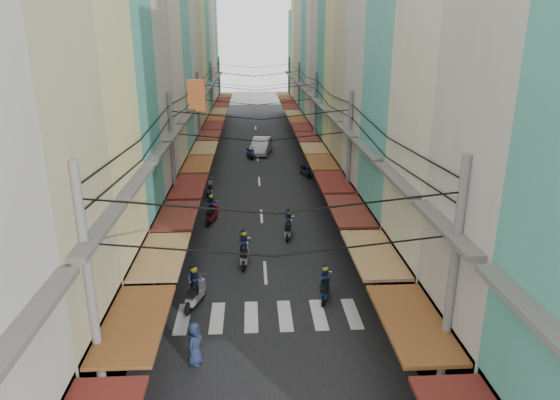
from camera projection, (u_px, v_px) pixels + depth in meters
name	position (u px, v px, depth m)	size (l,w,h in m)	color
ground	(264.00, 256.00, 26.29)	(160.00, 160.00, 0.00)	slate
road	(258.00, 163.00, 45.23)	(10.00, 80.00, 0.02)	black
sidewalk_left	(186.00, 164.00, 44.87)	(3.00, 80.00, 0.06)	gray
sidewalk_right	(329.00, 162.00, 45.59)	(3.00, 80.00, 0.06)	gray
crosswalk	(268.00, 316.00, 20.59)	(7.55, 2.40, 0.01)	silver
building_row_left	(154.00, 52.00, 38.46)	(7.80, 67.67, 23.70)	#B9B2A9
building_row_right	(357.00, 57.00, 39.34)	(7.80, 68.98, 22.59)	teal
utility_poles	(258.00, 96.00, 38.44)	(10.20, 66.13, 8.20)	slate
white_car	(261.00, 154.00, 48.91)	(5.47, 2.15, 1.93)	silver
bicycle	(383.00, 265.00, 25.18)	(0.62, 1.66, 1.14)	black
moving_scooters	(249.00, 223.00, 29.36)	(7.74, 28.80, 1.96)	black
parked_scooters	(351.00, 264.00, 24.25)	(13.27, 14.52, 1.01)	black
pedestrians	(193.00, 221.00, 28.38)	(13.25, 23.36, 2.22)	black
market_umbrella	(406.00, 265.00, 20.14)	(2.41, 2.41, 2.54)	#B2B2B7
traffic_sign	(385.00, 253.00, 21.11)	(0.10, 0.68, 3.11)	slate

